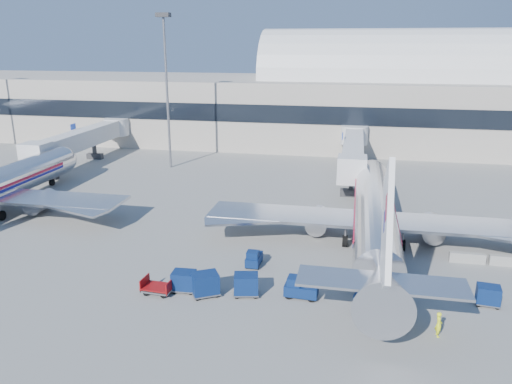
% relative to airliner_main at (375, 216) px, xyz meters
% --- Properties ---
extents(ground, '(260.00, 260.00, 0.00)m').
position_rel_airliner_main_xyz_m(ground, '(-10.00, -4.51, -2.93)').
color(ground, gray).
rests_on(ground, ground).
extents(terminal, '(170.00, 28.15, 21.00)m').
position_rel_airliner_main_xyz_m(terminal, '(-23.60, 51.46, 4.60)').
color(terminal, '#B2AA9E').
rests_on(terminal, ground).
extents(airliner_main, '(32.00, 37.26, 12.07)m').
position_rel_airliner_main_xyz_m(airliner_main, '(0.00, 0.00, 0.00)').
color(airliner_main, silver).
rests_on(airliner_main, ground).
extents(jetbridge_near, '(4.40, 27.50, 6.25)m').
position_rel_airliner_main_xyz_m(jetbridge_near, '(-2.40, 26.30, 1.00)').
color(jetbridge_near, silver).
rests_on(jetbridge_near, ground).
extents(jetbridge_mid, '(4.40, 27.50, 6.25)m').
position_rel_airliner_main_xyz_m(jetbridge_mid, '(-44.40, 26.30, 1.00)').
color(jetbridge_mid, silver).
rests_on(jetbridge_mid, ground).
extents(mast_west, '(2.00, 1.20, 22.60)m').
position_rel_airliner_main_xyz_m(mast_west, '(-30.00, 25.49, 11.87)').
color(mast_west, slate).
rests_on(mast_west, ground).
extents(barrier_near, '(3.00, 0.55, 0.90)m').
position_rel_airliner_main_xyz_m(barrier_near, '(8.00, -2.51, -2.48)').
color(barrier_near, '#9E9E96').
rests_on(barrier_near, ground).
extents(barrier_mid, '(3.00, 0.55, 0.90)m').
position_rel_airliner_main_xyz_m(barrier_mid, '(11.30, -2.51, -2.48)').
color(barrier_mid, '#9E9E96').
rests_on(barrier_mid, ground).
extents(tug_lead, '(2.57, 1.40, 1.63)m').
position_rel_airliner_main_xyz_m(tug_lead, '(-5.66, -11.59, -2.18)').
color(tug_lead, '#0A1F4F').
rests_on(tug_lead, ground).
extents(tug_right, '(2.33, 2.20, 1.40)m').
position_rel_airliner_main_xyz_m(tug_right, '(-0.41, -8.47, -2.29)').
color(tug_right, '#0A1F4F').
rests_on(tug_right, ground).
extents(tug_left, '(1.18, 2.30, 1.49)m').
position_rel_airliner_main_xyz_m(tug_left, '(-10.21, -6.81, -2.25)').
color(tug_left, '#0A1F4F').
rests_on(tug_left, ground).
extents(cart_train_a, '(2.17, 1.81, 1.69)m').
position_rel_airliner_main_xyz_m(cart_train_a, '(-9.71, -12.08, -2.03)').
color(cart_train_a, '#0A1F4F').
rests_on(cart_train_a, ground).
extents(cart_train_b, '(2.54, 2.36, 1.80)m').
position_rel_airliner_main_xyz_m(cart_train_b, '(-12.73, -12.74, -1.97)').
color(cart_train_b, '#0A1F4F').
rests_on(cart_train_b, ground).
extents(cart_train_c, '(1.90, 1.49, 1.62)m').
position_rel_airliner_main_xyz_m(cart_train_c, '(-14.57, -12.39, -2.06)').
color(cart_train_c, '#0A1F4F').
rests_on(cart_train_c, ground).
extents(cart_solo_near, '(2.43, 2.12, 1.81)m').
position_rel_airliner_main_xyz_m(cart_solo_near, '(-0.56, -13.42, -1.96)').
color(cart_solo_near, '#0A1F4F').
rests_on(cart_solo_near, ground).
extents(cart_solo_far, '(1.83, 1.48, 1.50)m').
position_rel_airliner_main_xyz_m(cart_solo_far, '(7.99, -10.03, -2.13)').
color(cart_solo_far, '#0A1F4F').
rests_on(cart_solo_far, ground).
extents(cart_open_red, '(2.37, 1.75, 0.61)m').
position_rel_airliner_main_xyz_m(cart_open_red, '(-16.39, -13.18, -2.49)').
color(cart_open_red, slate).
rests_on(cart_open_red, ground).
extents(ramp_worker, '(0.50, 0.68, 1.73)m').
position_rel_airliner_main_xyz_m(ramp_worker, '(3.83, -15.02, -2.06)').
color(ramp_worker, '#D6E418').
rests_on(ramp_worker, ground).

